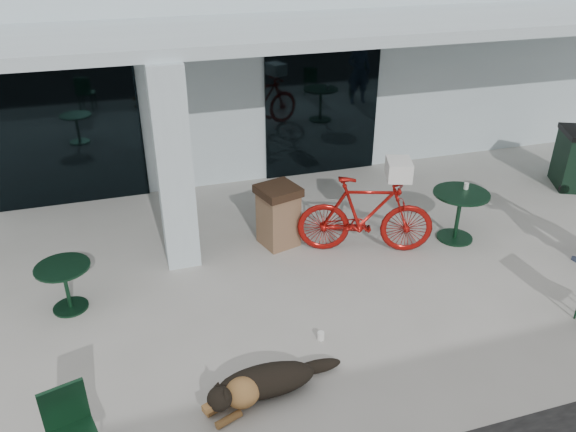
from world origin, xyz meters
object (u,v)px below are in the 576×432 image
object	(u,v)px
dog	(266,379)
cafe_table_far	(458,216)
trash_receptacle	(278,216)
bicycle	(366,215)
cafe_table_near	(67,288)

from	to	relation	value
dog	cafe_table_far	bearing A→B (deg)	11.12
trash_receptacle	bicycle	bearing A→B (deg)	-26.50
bicycle	dog	size ratio (longest dim) A/B	1.66
dog	cafe_table_far	distance (m)	4.69
cafe_table_near	trash_receptacle	bearing A→B (deg)	14.52
bicycle	cafe_table_far	world-z (taller)	bicycle
bicycle	trash_receptacle	size ratio (longest dim) A/B	2.08
dog	trash_receptacle	bearing A→B (deg)	50.68
bicycle	cafe_table_near	xyz separation A→B (m)	(-4.53, -0.22, -0.31)
bicycle	cafe_table_far	size ratio (longest dim) A/B	2.36
cafe_table_far	bicycle	bearing A→B (deg)	176.43
cafe_table_near	cafe_table_far	xyz separation A→B (m)	(6.17, 0.12, 0.08)
bicycle	cafe_table_far	bearing A→B (deg)	-74.67
dog	cafe_table_far	size ratio (longest dim) A/B	1.43
cafe_table_near	trash_receptacle	distance (m)	3.38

